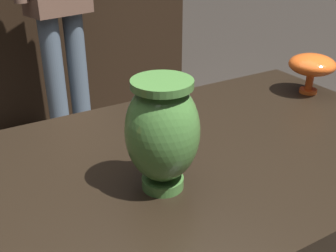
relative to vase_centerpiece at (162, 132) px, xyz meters
The scene contains 2 objects.
vase_centerpiece is the anchor object (origin of this frame).
vase_tall_behind 0.62m from the vase_centerpiece, 18.05° to the left, with size 0.13×0.13×0.11m.
Camera 1 is at (-0.38, -0.62, 1.23)m, focal length 43.64 mm.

